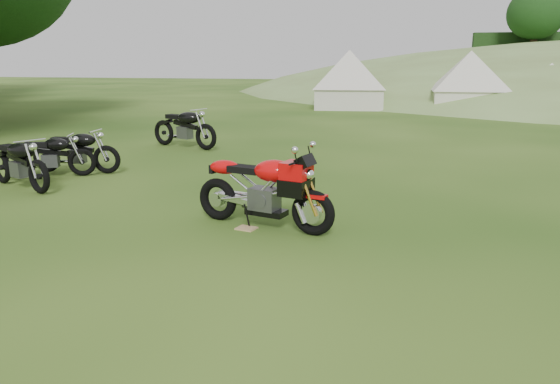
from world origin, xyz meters
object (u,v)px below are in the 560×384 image
(plywood_board, at_px, (246,228))
(vintage_moto_b, at_px, (76,150))
(tent_right, at_px, (550,84))
(vintage_moto_d, at_px, (184,127))
(vintage_moto_c, at_px, (49,154))
(sport_motorcycle, at_px, (263,184))
(tent_mid, at_px, (469,81))
(vintage_moto_a, at_px, (18,161))
(tent_left, at_px, (349,80))

(plywood_board, height_order, vintage_moto_b, vintage_moto_b)
(vintage_moto_b, distance_m, tent_right, 22.72)
(plywood_board, height_order, vintage_moto_d, vintage_moto_d)
(vintage_moto_c, bearing_deg, vintage_moto_b, 37.42)
(vintage_moto_d, height_order, tent_right, tent_right)
(sport_motorcycle, relative_size, plywood_board, 7.73)
(vintage_moto_b, distance_m, tent_mid, 18.83)
(vintage_moto_b, height_order, vintage_moto_c, vintage_moto_b)
(vintage_moto_b, relative_size, vintage_moto_c, 1.06)
(vintage_moto_d, bearing_deg, vintage_moto_b, -81.86)
(vintage_moto_a, relative_size, vintage_moto_b, 1.04)
(sport_motorcycle, xyz_separation_m, tent_left, (-1.08, 19.35, 0.74))
(vintage_moto_b, xyz_separation_m, tent_left, (3.54, 16.68, 0.87))
(vintage_moto_a, bearing_deg, plywood_board, 8.02)
(plywood_board, bearing_deg, tent_right, 68.94)
(plywood_board, relative_size, tent_left, 0.08)
(sport_motorcycle, distance_m, vintage_moto_b, 5.34)
(plywood_board, xyz_separation_m, vintage_moto_a, (-4.60, 1.37, 0.48))
(tent_left, distance_m, tent_right, 9.45)
(vintage_moto_a, distance_m, tent_mid, 20.20)
(vintage_moto_d, xyz_separation_m, tent_mid, (8.13, 12.99, 0.77))
(sport_motorcycle, height_order, vintage_moto_c, sport_motorcycle)
(sport_motorcycle, distance_m, tent_left, 19.39)
(plywood_board, distance_m, vintage_moto_c, 5.28)
(vintage_moto_a, xyz_separation_m, vintage_moto_d, (0.97, 5.02, 0.06))
(vintage_moto_b, xyz_separation_m, vintage_moto_c, (-0.28, -0.46, -0.02))
(vintage_moto_a, height_order, vintage_moto_d, vintage_moto_d)
(vintage_moto_b, bearing_deg, vintage_moto_a, -103.42)
(vintage_moto_b, bearing_deg, sport_motorcycle, -36.70)
(vintage_moto_c, distance_m, tent_left, 17.58)
(sport_motorcycle, height_order, tent_mid, tent_mid)
(tent_right, bearing_deg, vintage_moto_a, -109.82)
(vintage_moto_b, height_order, vintage_moto_d, vintage_moto_d)
(tent_mid, bearing_deg, tent_right, 29.46)
(plywood_board, distance_m, vintage_moto_b, 5.27)
(tent_mid, bearing_deg, vintage_moto_b, -119.28)
(vintage_moto_d, distance_m, tent_right, 19.37)
(vintage_moto_d, bearing_deg, tent_left, 98.96)
(plywood_board, xyz_separation_m, tent_left, (-0.89, 19.50, 1.33))
(plywood_board, xyz_separation_m, tent_mid, (4.51, 19.38, 1.31))
(vintage_moto_a, height_order, tent_left, tent_left)
(vintage_moto_c, height_order, tent_right, tent_right)
(vintage_moto_a, xyz_separation_m, tent_mid, (9.10, 18.01, 0.83))
(plywood_board, relative_size, tent_right, 0.10)
(sport_motorcycle, bearing_deg, vintage_moto_d, 136.54)
(tent_mid, bearing_deg, vintage_moto_c, -119.36)
(tent_left, bearing_deg, vintage_moto_d, -109.03)
(sport_motorcycle, relative_size, vintage_moto_d, 0.95)
(vintage_moto_a, xyz_separation_m, tent_left, (3.71, 18.13, 0.85))
(tent_left, bearing_deg, tent_right, 5.74)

